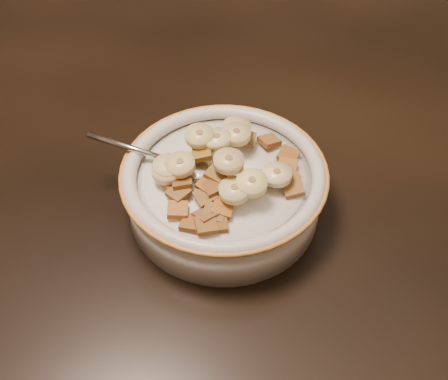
# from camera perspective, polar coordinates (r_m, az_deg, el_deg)

# --- Properties ---
(floor) EXTENTS (4.00, 4.50, 0.10)m
(floor) POSITION_cam_1_polar(r_m,az_deg,el_deg) (1.41, -6.85, -18.39)
(floor) COLOR #422816
(floor) RESTS_ON ground
(table) EXTENTS (1.42, 0.92, 0.04)m
(table) POSITION_cam_1_polar(r_m,az_deg,el_deg) (0.77, -11.96, 6.24)
(table) COLOR black
(table) RESTS_ON floor
(chair) EXTENTS (0.51, 0.51, 0.93)m
(chair) POSITION_cam_1_polar(r_m,az_deg,el_deg) (1.53, -7.78, 17.20)
(chair) COLOR black
(chair) RESTS_ON floor
(cereal_bowl) EXTENTS (0.21, 0.21, 0.05)m
(cereal_bowl) POSITION_cam_1_polar(r_m,az_deg,el_deg) (0.61, 0.00, -0.31)
(cereal_bowl) COLOR #B3B0A0
(cereal_bowl) RESTS_ON table
(milk) EXTENTS (0.17, 0.17, 0.00)m
(milk) POSITION_cam_1_polar(r_m,az_deg,el_deg) (0.59, 0.00, 1.32)
(milk) COLOR white
(milk) RESTS_ON cereal_bowl
(spoon) EXTENTS (0.06, 0.05, 0.01)m
(spoon) POSITION_cam_1_polar(r_m,az_deg,el_deg) (0.60, -3.10, 2.24)
(spoon) COLOR #B1B1B3
(spoon) RESTS_ON cereal_bowl
(cereal_square_0) EXTENTS (0.03, 0.03, 0.01)m
(cereal_square_0) POSITION_cam_1_polar(r_m,az_deg,el_deg) (0.59, 6.50, 1.57)
(cereal_square_0) COLOR brown
(cereal_square_0) RESTS_ON milk
(cereal_square_1) EXTENTS (0.02, 0.02, 0.01)m
(cereal_square_1) POSITION_cam_1_polar(r_m,az_deg,el_deg) (0.60, 6.44, 2.32)
(cereal_square_1) COLOR olive
(cereal_square_1) RESTS_ON milk
(cereal_square_2) EXTENTS (0.03, 0.03, 0.01)m
(cereal_square_2) POSITION_cam_1_polar(r_m,az_deg,el_deg) (0.59, -5.61, 1.55)
(cereal_square_2) COLOR brown
(cereal_square_2) RESTS_ON milk
(cereal_square_3) EXTENTS (0.02, 0.02, 0.01)m
(cereal_square_3) POSITION_cam_1_polar(r_m,az_deg,el_deg) (0.59, -2.24, 3.75)
(cereal_square_3) COLOR brown
(cereal_square_3) RESTS_ON milk
(cereal_square_4) EXTENTS (0.03, 0.03, 0.01)m
(cereal_square_4) POSITION_cam_1_polar(r_m,az_deg,el_deg) (0.61, 6.55, 3.53)
(cereal_square_4) COLOR brown
(cereal_square_4) RESTS_ON milk
(cereal_square_5) EXTENTS (0.02, 0.02, 0.01)m
(cereal_square_5) POSITION_cam_1_polar(r_m,az_deg,el_deg) (0.57, -4.28, 0.88)
(cereal_square_5) COLOR brown
(cereal_square_5) RESTS_ON milk
(cereal_square_6) EXTENTS (0.03, 0.03, 0.01)m
(cereal_square_6) POSITION_cam_1_polar(r_m,az_deg,el_deg) (0.55, -1.86, -2.59)
(cereal_square_6) COLOR brown
(cereal_square_6) RESTS_ON milk
(cereal_square_7) EXTENTS (0.03, 0.03, 0.01)m
(cereal_square_7) POSITION_cam_1_polar(r_m,az_deg,el_deg) (0.56, -1.57, 0.56)
(cereal_square_7) COLOR #954E1E
(cereal_square_7) RESTS_ON milk
(cereal_square_8) EXTENTS (0.03, 0.03, 0.01)m
(cereal_square_8) POSITION_cam_1_polar(r_m,az_deg,el_deg) (0.60, -5.80, 2.75)
(cereal_square_8) COLOR #965C2C
(cereal_square_8) RESTS_ON milk
(cereal_square_9) EXTENTS (0.02, 0.02, 0.01)m
(cereal_square_9) POSITION_cam_1_polar(r_m,az_deg,el_deg) (0.55, -1.04, -2.31)
(cereal_square_9) COLOR brown
(cereal_square_9) RESTS_ON milk
(cereal_square_10) EXTENTS (0.02, 0.02, 0.01)m
(cereal_square_10) POSITION_cam_1_polar(r_m,az_deg,el_deg) (0.54, -0.70, -3.43)
(cereal_square_10) COLOR brown
(cereal_square_10) RESTS_ON milk
(cereal_square_11) EXTENTS (0.03, 0.03, 0.01)m
(cereal_square_11) POSITION_cam_1_polar(r_m,az_deg,el_deg) (0.62, 4.62, 5.00)
(cereal_square_11) COLOR brown
(cereal_square_11) RESTS_ON milk
(cereal_square_12) EXTENTS (0.02, 0.02, 0.01)m
(cereal_square_12) POSITION_cam_1_polar(r_m,az_deg,el_deg) (0.55, -0.14, -1.82)
(cereal_square_12) COLOR #9E6224
(cereal_square_12) RESTS_ON milk
(cereal_square_13) EXTENTS (0.03, 0.03, 0.01)m
(cereal_square_13) POSITION_cam_1_polar(r_m,az_deg,el_deg) (0.57, -0.73, 1.64)
(cereal_square_13) COLOR brown
(cereal_square_13) RESTS_ON milk
(cereal_square_14) EXTENTS (0.03, 0.03, 0.01)m
(cereal_square_14) POSITION_cam_1_polar(r_m,az_deg,el_deg) (0.63, -1.45, 5.40)
(cereal_square_14) COLOR brown
(cereal_square_14) RESTS_ON milk
(cereal_square_15) EXTENTS (0.03, 0.03, 0.01)m
(cereal_square_15) POSITION_cam_1_polar(r_m,az_deg,el_deg) (0.58, -5.17, 0.50)
(cereal_square_15) COLOR brown
(cereal_square_15) RESTS_ON milk
(cereal_square_16) EXTENTS (0.02, 0.02, 0.01)m
(cereal_square_16) POSITION_cam_1_polar(r_m,az_deg,el_deg) (0.54, -3.33, -3.40)
(cereal_square_16) COLOR brown
(cereal_square_16) RESTS_ON milk
(cereal_square_17) EXTENTS (0.02, 0.02, 0.01)m
(cereal_square_17) POSITION_cam_1_polar(r_m,az_deg,el_deg) (0.62, 2.27, 5.23)
(cereal_square_17) COLOR brown
(cereal_square_17) RESTS_ON milk
(cereal_square_18) EXTENTS (0.02, 0.02, 0.01)m
(cereal_square_18) POSITION_cam_1_polar(r_m,az_deg,el_deg) (0.58, 7.04, 0.18)
(cereal_square_18) COLOR brown
(cereal_square_18) RESTS_ON milk
(cereal_square_19) EXTENTS (0.02, 0.02, 0.01)m
(cereal_square_19) POSITION_cam_1_polar(r_m,az_deg,el_deg) (0.55, -4.74, -2.02)
(cereal_square_19) COLOR #9C6720
(cereal_square_19) RESTS_ON milk
(cereal_square_20) EXTENTS (0.03, 0.03, 0.01)m
(cereal_square_20) POSITION_cam_1_polar(r_m,az_deg,el_deg) (0.58, 4.76, 1.28)
(cereal_square_20) COLOR brown
(cereal_square_20) RESTS_ON milk
(cereal_square_21) EXTENTS (0.03, 0.03, 0.01)m
(cereal_square_21) POSITION_cam_1_polar(r_m,az_deg,el_deg) (0.56, -1.88, -0.66)
(cereal_square_21) COLOR brown
(cereal_square_21) RESTS_ON milk
(cereal_square_22) EXTENTS (0.03, 0.03, 0.01)m
(cereal_square_22) POSITION_cam_1_polar(r_m,az_deg,el_deg) (0.57, 0.58, 2.37)
(cereal_square_22) COLOR #92631F
(cereal_square_22) RESTS_ON milk
(cereal_square_23) EXTENTS (0.03, 0.03, 0.01)m
(cereal_square_23) POSITION_cam_1_polar(r_m,az_deg,el_deg) (0.54, -1.84, -3.60)
(cereal_square_23) COLOR brown
(cereal_square_23) RESTS_ON milk
(cereal_square_24) EXTENTS (0.02, 0.02, 0.01)m
(cereal_square_24) POSITION_cam_1_polar(r_m,az_deg,el_deg) (0.57, 3.43, 1.32)
(cereal_square_24) COLOR brown
(cereal_square_24) RESTS_ON milk
(cereal_square_25) EXTENTS (0.03, 0.03, 0.01)m
(cereal_square_25) POSITION_cam_1_polar(r_m,az_deg,el_deg) (0.57, -4.64, -0.31)
(cereal_square_25) COLOR brown
(cereal_square_25) RESTS_ON milk
(cereal_square_26) EXTENTS (0.03, 0.03, 0.01)m
(cereal_square_26) POSITION_cam_1_polar(r_m,az_deg,el_deg) (0.56, -0.99, 0.39)
(cereal_square_26) COLOR brown
(cereal_square_26) RESTS_ON milk
(banana_slice_0) EXTENTS (0.04, 0.04, 0.01)m
(banana_slice_0) POSITION_cam_1_polar(r_m,az_deg,el_deg) (0.60, -0.74, 5.19)
(banana_slice_0) COLOR beige
(banana_slice_0) RESTS_ON milk
(banana_slice_1) EXTENTS (0.04, 0.04, 0.01)m
(banana_slice_1) POSITION_cam_1_polar(r_m,az_deg,el_deg) (0.57, -4.48, 2.59)
(banana_slice_1) COLOR #E3C87D
(banana_slice_1) RESTS_ON milk
(banana_slice_2) EXTENTS (0.04, 0.04, 0.01)m
(banana_slice_2) POSITION_cam_1_polar(r_m,az_deg,el_deg) (0.60, -2.51, 5.52)
(banana_slice_2) COLOR #CFC57B
(banana_slice_2) RESTS_ON milk
(banana_slice_3) EXTENTS (0.04, 0.04, 0.01)m
(banana_slice_3) POSITION_cam_1_polar(r_m,az_deg,el_deg) (0.57, 5.37, 1.57)
(banana_slice_3) COLOR #EAD98C
(banana_slice_3) RESTS_ON milk
(banana_slice_4) EXTENTS (0.04, 0.04, 0.01)m
(banana_slice_4) POSITION_cam_1_polar(r_m,az_deg,el_deg) (0.60, 1.28, 5.71)
(banana_slice_4) COLOR #D9BB78
(banana_slice_4) RESTS_ON milk
(banana_slice_5) EXTENTS (0.04, 0.04, 0.01)m
(banana_slice_5) POSITION_cam_1_polar(r_m,az_deg,el_deg) (0.56, 0.49, 2.94)
(banana_slice_5) COLOR beige
(banana_slice_5) RESTS_ON milk
(banana_slice_6) EXTENTS (0.04, 0.04, 0.01)m
(banana_slice_6) POSITION_cam_1_polar(r_m,az_deg,el_deg) (0.55, 1.07, -0.03)
(banana_slice_6) COLOR #C7B880
(banana_slice_6) RESTS_ON milk
(banana_slice_7) EXTENTS (0.04, 0.04, 0.01)m
(banana_slice_7) POSITION_cam_1_polar(r_m,az_deg,el_deg) (0.62, 1.33, 6.32)
(banana_slice_7) COLOR #ECDB7A
(banana_slice_7) RESTS_ON milk
(banana_slice_8) EXTENTS (0.04, 0.04, 0.01)m
(banana_slice_8) POSITION_cam_1_polar(r_m,az_deg,el_deg) (0.55, 2.85, 0.71)
(banana_slice_8) COLOR #F4E281
(banana_slice_8) RESTS_ON milk
(banana_slice_9) EXTENTS (0.03, 0.03, 0.01)m
(banana_slice_9) POSITION_cam_1_polar(r_m,az_deg,el_deg) (0.58, -5.83, 1.88)
(banana_slice_9) COLOR tan
(banana_slice_9) RESTS_ON milk
(banana_slice_10) EXTENTS (0.03, 0.03, 0.01)m
(banana_slice_10) POSITION_cam_1_polar(r_m,az_deg,el_deg) (0.58, -5.73, 2.36)
(banana_slice_10) COLOR #F3E49E
(banana_slice_10) RESTS_ON milk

